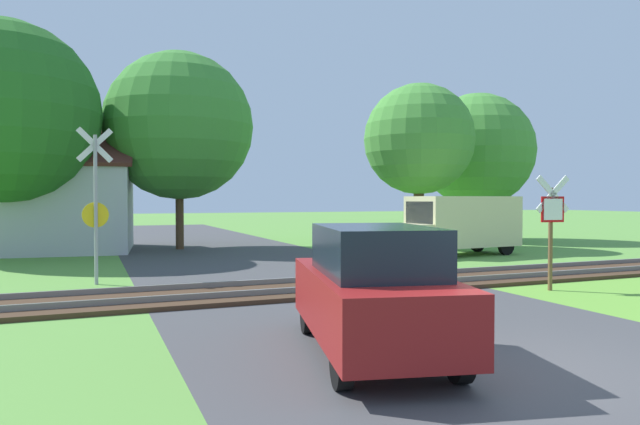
{
  "coord_description": "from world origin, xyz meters",
  "views": [
    {
      "loc": [
        -4.95,
        -5.62,
        2.15
      ],
      "look_at": [
        0.5,
        7.76,
        1.8
      ],
      "focal_mm": 32.0,
      "sensor_mm": 36.0,
      "label": 1
    }
  ],
  "objects": [
    {
      "name": "crossing_sign_far",
      "position": [
        -4.78,
        9.69,
        2.13
      ],
      "size": [
        0.87,
        0.18,
        3.93
      ],
      "rotation": [
        0.0,
        0.0,
        0.13
      ],
      "color": "#9E9EA5",
      "rests_on": "ground"
    },
    {
      "name": "road_asphalt",
      "position": [
        0.0,
        2.0,
        0.0
      ],
      "size": [
        7.84,
        80.0,
        0.01
      ],
      "primitive_type": "cube",
      "color": "#424244",
      "rests_on": "ground"
    },
    {
      "name": "ground_plane",
      "position": [
        0.0,
        0.0,
        0.0
      ],
      "size": [
        160.0,
        160.0,
        0.0
      ],
      "primitive_type": "plane",
      "color": "#5B933D"
    },
    {
      "name": "mail_truck",
      "position": [
        8.15,
        12.42,
        1.24
      ],
      "size": [
        5.05,
        2.28,
        2.24
      ],
      "rotation": [
        0.0,
        0.0,
        1.66
      ],
      "color": "beige",
      "rests_on": "ground"
    },
    {
      "name": "house",
      "position": [
        -6.94,
        20.17,
        1.91
      ],
      "size": [
        8.3,
        6.51,
        5.37
      ],
      "rotation": [
        0.0,
        0.0,
        -0.11
      ],
      "color": "#B7B7BC",
      "rests_on": "ground"
    },
    {
      "name": "tree_center",
      "position": [
        -1.34,
        19.09,
        5.23
      ],
      "size": [
        6.24,
        6.24,
        8.36
      ],
      "color": "#513823",
      "rests_on": "ground"
    },
    {
      "name": "parked_car",
      "position": [
        -1.35,
        1.3,
        0.89
      ],
      "size": [
        2.49,
        4.27,
        1.78
      ],
      "rotation": [
        0.0,
        0.0,
        -0.23
      ],
      "color": "maroon",
      "rests_on": "ground"
    },
    {
      "name": "tree_far",
      "position": [
        13.64,
        18.56,
        4.63
      ],
      "size": [
        5.85,
        5.85,
        7.56
      ],
      "color": "#513823",
      "rests_on": "ground"
    },
    {
      "name": "tree_left",
      "position": [
        -7.7,
        17.8,
        5.29
      ],
      "size": [
        6.62,
        6.62,
        8.6
      ],
      "color": "#513823",
      "rests_on": "ground"
    },
    {
      "name": "rail_track",
      "position": [
        0.0,
        6.76,
        0.06
      ],
      "size": [
        60.0,
        2.6,
        0.22
      ],
      "color": "#422D1E",
      "rests_on": "ground"
    },
    {
      "name": "stop_sign_near",
      "position": [
        5.05,
        4.61,
        1.62
      ],
      "size": [
        0.87,
        0.19,
        2.7
      ],
      "rotation": [
        0.0,
        0.0,
        3.01
      ],
      "color": "brown",
      "rests_on": "ground"
    },
    {
      "name": "tree_right",
      "position": [
        8.5,
        15.88,
        4.74
      ],
      "size": [
        4.84,
        4.84,
        7.18
      ],
      "color": "#513823",
      "rests_on": "ground"
    }
  ]
}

